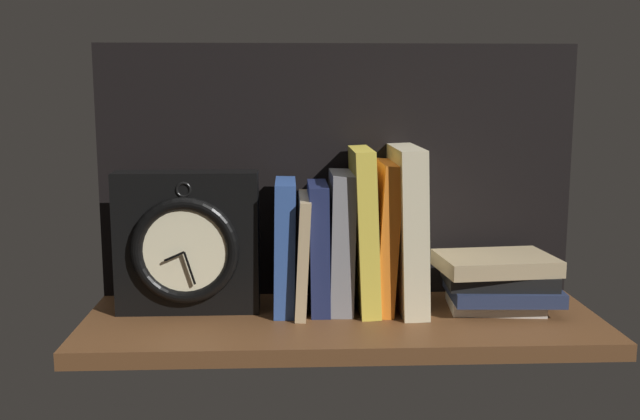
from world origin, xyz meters
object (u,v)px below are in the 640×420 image
at_px(book_navy_bierce, 319,247).
at_px(book_yellow_seinlanguage, 364,229).
at_px(book_tan_shortstories, 302,253).
at_px(book_gray_chess, 341,241).
at_px(book_blue_modern, 285,246).
at_px(book_stack_side, 498,281).
at_px(book_cream_twain, 408,228).
at_px(framed_clock, 187,244).
at_px(book_orange_pandolfini, 384,236).

relative_size(book_navy_bierce, book_yellow_seinlanguage, 0.79).
bearing_deg(book_tan_shortstories, book_gray_chess, 0.00).
distance_m(book_blue_modern, book_yellow_seinlanguage, 0.13).
relative_size(book_blue_modern, book_navy_bierce, 1.02).
bearing_deg(book_gray_chess, book_stack_side, -3.79).
bearing_deg(book_cream_twain, framed_clock, -178.16).
xyz_separation_m(book_tan_shortstories, framed_clock, (-0.18, -0.01, 0.02)).
relative_size(framed_clock, book_stack_side, 1.14).
height_order(book_cream_twain, framed_clock, book_cream_twain).
relative_size(book_yellow_seinlanguage, framed_clock, 1.15).
relative_size(book_gray_chess, book_yellow_seinlanguage, 0.85).
bearing_deg(book_tan_shortstories, book_cream_twain, 0.00).
bearing_deg(book_tan_shortstories, book_stack_side, -3.04).
relative_size(book_orange_pandolfini, framed_clock, 1.06).
xyz_separation_m(book_tan_shortstories, book_yellow_seinlanguage, (0.10, 0.00, 0.04)).
bearing_deg(book_orange_pandolfini, framed_clock, -177.94).
xyz_separation_m(book_tan_shortstories, book_gray_chess, (0.06, 0.00, 0.02)).
xyz_separation_m(book_navy_bierce, book_cream_twain, (0.14, 0.00, 0.03)).
distance_m(book_tan_shortstories, book_yellow_seinlanguage, 0.10).
bearing_deg(framed_clock, book_gray_chess, 2.64).
bearing_deg(book_tan_shortstories, book_navy_bierce, 0.00).
distance_m(book_tan_shortstories, book_cream_twain, 0.17).
height_order(book_navy_bierce, book_cream_twain, book_cream_twain).
bearing_deg(book_blue_modern, book_tan_shortstories, 0.00).
relative_size(book_cream_twain, framed_clock, 1.16).
height_order(book_yellow_seinlanguage, book_orange_pandolfini, book_yellow_seinlanguage).
distance_m(book_tan_shortstories, book_navy_bierce, 0.03).
xyz_separation_m(book_blue_modern, book_navy_bierce, (0.05, 0.00, -0.00)).
distance_m(book_tan_shortstories, book_stack_side, 0.31).
distance_m(book_yellow_seinlanguage, book_cream_twain, 0.07).
distance_m(book_tan_shortstories, book_gray_chess, 0.06).
xyz_separation_m(book_blue_modern, book_yellow_seinlanguage, (0.13, 0.00, 0.02)).
height_order(book_orange_pandolfini, book_cream_twain, book_cream_twain).
bearing_deg(book_navy_bierce, book_blue_modern, 180.00).
distance_m(book_blue_modern, book_gray_chess, 0.09).
height_order(book_cream_twain, book_stack_side, book_cream_twain).
xyz_separation_m(book_orange_pandolfini, book_cream_twain, (0.04, 0.00, 0.01)).
bearing_deg(book_gray_chess, book_tan_shortstories, 180.00).
bearing_deg(book_gray_chess, framed_clock, -177.36).
relative_size(book_navy_bierce, book_gray_chess, 0.92).
xyz_separation_m(book_blue_modern, framed_clock, (-0.15, -0.01, 0.01)).
bearing_deg(book_cream_twain, book_stack_side, -6.55).
xyz_separation_m(book_orange_pandolfini, book_stack_side, (0.18, -0.02, -0.07)).
bearing_deg(framed_clock, book_yellow_seinlanguage, 2.29).
bearing_deg(book_navy_bierce, book_orange_pandolfini, 0.00).
bearing_deg(book_stack_side, book_blue_modern, 177.21).
distance_m(framed_clock, book_stack_side, 0.49).
bearing_deg(book_orange_pandolfini, book_stack_side, -5.23).
height_order(book_tan_shortstories, book_gray_chess, book_gray_chess).
bearing_deg(book_tan_shortstories, book_yellow_seinlanguage, 0.00).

